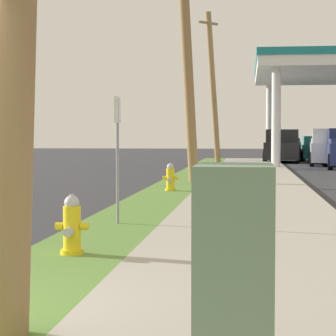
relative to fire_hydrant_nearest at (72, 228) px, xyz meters
name	(u,v)px	position (x,y,z in m)	size (l,w,h in m)	color
fire_hydrant_nearest	(72,228)	(0.00, 0.00, 0.00)	(0.42, 0.38, 0.74)	yellow
fire_hydrant_second	(170,179)	(0.08, 9.82, 0.00)	(0.42, 0.38, 0.74)	yellow
fire_hydrant_third	(194,164)	(-0.08, 19.65, 0.00)	(0.42, 0.37, 0.74)	yellow
utility_pole_midground	(186,27)	(0.18, 13.14, 4.56)	(1.19, 1.38, 9.61)	#937047
utility_pole_background	(213,86)	(0.14, 29.98, 3.94)	(1.30, 1.34, 8.37)	#937047
utility_cabinet	(234,279)	(2.09, -4.07, 0.28)	(0.52, 0.76, 1.30)	slate
street_sign_post	(117,133)	(-0.01, 2.99, 1.19)	(0.05, 0.36, 2.12)	gray
car_teal_by_near_pump	(315,149)	(6.47, 36.75, 0.28)	(2.01, 4.53, 1.57)	#197075
truck_black_at_forecourt	(283,147)	(4.23, 33.40, 0.47)	(2.60, 5.57, 1.97)	black
truck_white_on_apron	(329,148)	(6.50, 29.41, 0.47)	(2.48, 5.53, 1.97)	white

